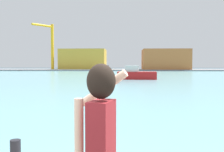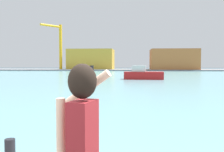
% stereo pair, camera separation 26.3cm
% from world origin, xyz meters
% --- Properties ---
extents(ground_plane, '(220.00, 220.00, 0.00)m').
position_xyz_m(ground_plane, '(0.00, 50.00, 0.00)').
color(ground_plane, '#334751').
extents(harbor_water, '(140.00, 100.00, 0.02)m').
position_xyz_m(harbor_water, '(0.00, 52.00, 0.01)').
color(harbor_water, '#6BA8B2').
rests_on(harbor_water, ground_plane).
extents(far_shore_dock, '(140.00, 20.00, 0.45)m').
position_xyz_m(far_shore_dock, '(0.00, 92.00, 0.23)').
color(far_shore_dock, gray).
rests_on(far_shore_dock, ground_plane).
extents(person_photographer, '(0.53, 0.57, 1.74)m').
position_xyz_m(person_photographer, '(0.60, -0.22, 1.59)').
color(person_photographer, '#2D3342').
rests_on(person_photographer, quay_promenade).
extents(harbor_bollard, '(0.18, 0.18, 0.43)m').
position_xyz_m(harbor_bollard, '(-1.05, 1.66, 0.74)').
color(harbor_bollard, black).
rests_on(harbor_bollard, quay_promenade).
extents(boat_moored, '(5.82, 2.92, 2.02)m').
position_xyz_m(boat_moored, '(2.42, 36.62, 0.75)').
color(boat_moored, '#B21919').
rests_on(boat_moored, harbor_water).
extents(warehouse_left, '(15.81, 11.45, 7.03)m').
position_xyz_m(warehouse_left, '(-14.21, 92.10, 3.97)').
color(warehouse_left, gold).
rests_on(warehouse_left, far_shore_dock).
extents(warehouse_right, '(15.41, 11.67, 6.77)m').
position_xyz_m(warehouse_right, '(14.37, 88.88, 3.84)').
color(warehouse_right, '#B26633').
rests_on(warehouse_right, far_shore_dock).
extents(port_crane, '(5.43, 7.41, 15.31)m').
position_xyz_m(port_crane, '(-24.65, 86.79, 9.53)').
color(port_crane, yellow).
rests_on(port_crane, far_shore_dock).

